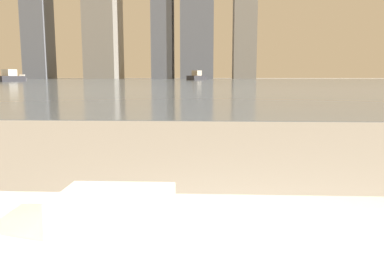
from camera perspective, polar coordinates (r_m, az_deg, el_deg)
name	(u,v)px	position (r m, az deg, el deg)	size (l,w,h in m)	color
towel_stack	(116,209)	(0.92, -11.55, -12.06)	(0.26, 0.19, 0.08)	silver
harbor_water	(209,81)	(62.10, 2.54, 7.14)	(180.00, 110.00, 0.01)	slate
harbor_boat_1	(197,77)	(77.33, 0.72, 7.82)	(4.00, 5.49, 1.97)	#2D2D33
harbor_boat_2	(22,79)	(71.36, -24.42, 6.86)	(1.83, 3.09, 1.10)	#4C4C51
harbor_boat_3	(10,77)	(63.49, -26.02, 6.95)	(2.80, 5.15, 1.83)	#2D2D33
skyline_tower_4	(245,27)	(119.49, 8.01, 14.93)	(6.77, 8.72, 31.14)	gray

